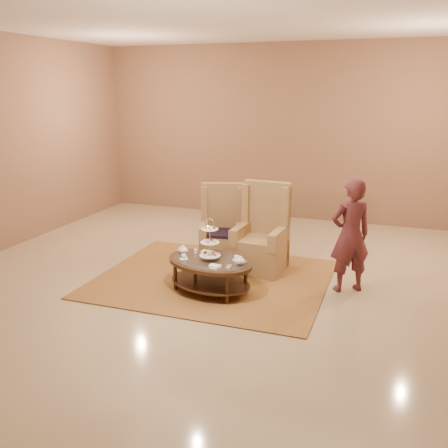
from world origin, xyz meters
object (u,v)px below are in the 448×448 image
at_px(tea_table, 210,266).
at_px(person, 350,236).
at_px(armchair_left, 222,236).
at_px(armchair_right, 262,241).

xyz_separation_m(tea_table, person, (1.71, 0.67, 0.40)).
xyz_separation_m(armchair_left, armchair_right, (0.67, -0.11, 0.03)).
bearing_deg(armchair_left, person, -31.89).
bearing_deg(person, armchair_left, -46.64).
bearing_deg(armchair_left, armchair_right, -26.90).
bearing_deg(armchair_right, tea_table, -107.56).
height_order(armchair_left, armchair_right, armchair_right).
bearing_deg(tea_table, armchair_right, 83.59).
distance_m(armchair_left, armchair_right, 0.68).
relative_size(tea_table, armchair_right, 1.06).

